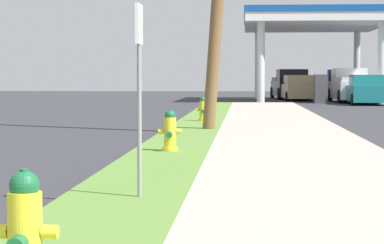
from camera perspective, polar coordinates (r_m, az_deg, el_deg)
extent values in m
cylinder|color=yellow|center=(5.10, -12.03, -8.32)|extent=(0.22, 0.22, 0.60)
sphere|color=#196038|center=(5.05, -12.07, -4.53)|extent=(0.19, 0.19, 0.19)
cylinder|color=#196038|center=(5.04, -12.08, -3.63)|extent=(0.06, 0.06, 0.05)
cylinder|color=yellow|center=(5.14, -13.76, -7.71)|extent=(0.10, 0.09, 0.09)
cylinder|color=yellow|center=(5.05, -10.27, -7.86)|extent=(0.10, 0.09, 0.09)
cylinder|color=yellow|center=(14.12, -1.60, -1.98)|extent=(0.29, 0.29, 0.06)
cylinder|color=yellow|center=(14.10, -1.60, -0.88)|extent=(0.22, 0.22, 0.60)
sphere|color=#196038|center=(14.08, -1.61, 0.50)|extent=(0.19, 0.19, 0.19)
cylinder|color=#196038|center=(14.08, -1.61, 0.82)|extent=(0.06, 0.06, 0.05)
cylinder|color=yellow|center=(14.11, -2.25, -0.68)|extent=(0.10, 0.09, 0.09)
cylinder|color=yellow|center=(14.08, -0.96, -0.69)|extent=(0.10, 0.09, 0.09)
cylinder|color=#196038|center=(13.93, -1.67, -0.94)|extent=(0.11, 0.12, 0.11)
cylinder|color=yellow|center=(23.78, 0.81, 0.15)|extent=(0.29, 0.29, 0.06)
cylinder|color=yellow|center=(23.77, 0.81, 0.80)|extent=(0.22, 0.22, 0.60)
sphere|color=#196038|center=(23.76, 0.81, 1.62)|extent=(0.19, 0.19, 0.19)
cylinder|color=#196038|center=(23.76, 0.81, 1.82)|extent=(0.06, 0.06, 0.05)
cylinder|color=yellow|center=(23.78, 0.42, 0.92)|extent=(0.10, 0.09, 0.09)
cylinder|color=yellow|center=(23.76, 1.19, 0.92)|extent=(0.10, 0.09, 0.09)
cylinder|color=#196038|center=(23.60, 0.79, 0.78)|extent=(0.11, 0.12, 0.11)
cylinder|color=yellow|center=(33.15, 1.42, 1.03)|extent=(0.29, 0.29, 0.06)
cylinder|color=yellow|center=(33.14, 1.43, 1.50)|extent=(0.22, 0.22, 0.60)
sphere|color=#196038|center=(33.13, 1.43, 2.09)|extent=(0.19, 0.19, 0.19)
cylinder|color=#196038|center=(33.13, 1.43, 2.22)|extent=(0.06, 0.06, 0.05)
cylinder|color=yellow|center=(33.14, 1.15, 1.58)|extent=(0.10, 0.09, 0.09)
cylinder|color=yellow|center=(33.13, 1.70, 1.58)|extent=(0.10, 0.09, 0.09)
cylinder|color=#196038|center=(32.97, 1.41, 1.49)|extent=(0.11, 0.12, 0.11)
cylinder|color=gray|center=(8.65, -3.84, 1.48)|extent=(0.05, 0.05, 2.10)
cube|color=white|center=(8.66, -3.87, 7.10)|extent=(0.04, 0.36, 0.44)
cylinder|color=silver|center=(44.18, 5.02, 4.32)|extent=(0.44, 0.44, 4.53)
cylinder|color=silver|center=(44.81, 13.60, 4.23)|extent=(0.44, 0.44, 4.53)
cylinder|color=silver|center=(53.85, 4.81, 4.13)|extent=(0.44, 0.44, 4.53)
cylinder|color=silver|center=(54.38, 11.87, 4.06)|extent=(0.44, 0.44, 4.53)
cube|color=white|center=(49.30, 8.83, 7.11)|extent=(8.47, 11.48, 0.50)
cube|color=#144C9E|center=(49.33, 8.83, 7.61)|extent=(8.57, 11.58, 0.36)
cube|color=#47474C|center=(44.37, 9.32, 2.39)|extent=(0.70, 1.10, 1.60)
cube|color=#47474C|center=(54.01, 8.34, 2.55)|extent=(0.70, 1.10, 1.60)
cube|color=#197075|center=(42.49, 12.51, 2.04)|extent=(1.90, 4.53, 0.85)
cube|color=#197075|center=(42.26, 12.56, 2.99)|extent=(1.64, 2.05, 0.56)
cylinder|color=black|center=(44.08, 11.10, 1.72)|extent=(0.23, 0.60, 0.60)
cylinder|color=black|center=(44.30, 13.32, 1.70)|extent=(0.23, 0.60, 0.60)
cylinder|color=black|center=(40.71, 11.62, 1.59)|extent=(0.23, 0.60, 0.60)
cube|color=tan|center=(49.12, 7.70, 2.24)|extent=(2.16, 4.63, 0.85)
cube|color=tan|center=(48.89, 7.74, 3.06)|extent=(1.75, 2.14, 0.56)
cylinder|color=black|center=(50.69, 6.46, 1.95)|extent=(0.27, 0.62, 0.60)
cylinder|color=black|center=(50.93, 8.38, 1.94)|extent=(0.27, 0.62, 0.60)
cylinder|color=black|center=(47.32, 6.96, 1.86)|extent=(0.27, 0.62, 0.60)
cylinder|color=black|center=(47.58, 9.01, 1.85)|extent=(0.27, 0.62, 0.60)
cube|color=black|center=(52.97, 7.12, 2.45)|extent=(2.38, 5.53, 1.00)
cube|color=black|center=(52.00, 7.26, 3.40)|extent=(1.98, 2.18, 0.76)
cube|color=black|center=(54.14, 6.96, 3.12)|extent=(2.08, 3.04, 0.24)
cylinder|color=black|center=(50.98, 8.48, 2.03)|extent=(0.27, 0.77, 0.76)
cylinder|color=black|center=(50.73, 6.36, 2.04)|extent=(0.27, 0.77, 0.76)
cylinder|color=black|center=(55.23, 7.81, 2.13)|extent=(0.27, 0.77, 0.76)
cylinder|color=black|center=(55.00, 5.84, 2.14)|extent=(0.27, 0.77, 0.76)
cube|color=white|center=(46.37, 11.50, 2.29)|extent=(2.10, 5.44, 1.00)
cube|color=white|center=(47.32, 11.33, 3.38)|extent=(1.88, 2.09, 0.76)
cube|color=white|center=(45.19, 11.74, 3.05)|extent=(1.94, 2.95, 0.24)
cylinder|color=black|center=(48.37, 9.99, 1.96)|extent=(0.23, 0.76, 0.76)
cylinder|color=black|center=(48.65, 12.22, 1.94)|extent=(0.23, 0.76, 0.76)
cylinder|color=black|center=(44.11, 10.70, 1.83)|extent=(0.23, 0.76, 0.76)
cylinder|color=black|center=(44.41, 13.13, 1.81)|extent=(0.23, 0.76, 0.76)
cube|color=navy|center=(56.34, 10.68, 2.46)|extent=(2.30, 5.50, 1.00)
cube|color=navy|center=(55.37, 10.76, 3.36)|extent=(1.95, 2.15, 0.76)
cube|color=navy|center=(57.52, 10.62, 3.09)|extent=(2.04, 3.02, 0.24)
cylinder|color=black|center=(54.27, 11.82, 2.07)|extent=(0.26, 0.77, 0.76)
cylinder|color=black|center=(54.15, 9.82, 2.09)|extent=(0.26, 0.77, 0.76)
cylinder|color=black|center=(58.56, 11.48, 2.16)|extent=(0.26, 0.77, 0.76)
cylinder|color=black|center=(58.44, 9.62, 2.18)|extent=(0.26, 0.77, 0.76)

